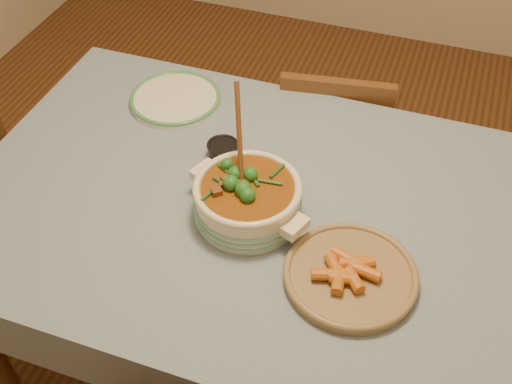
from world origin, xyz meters
TOP-DOWN VIEW (x-y plane):
  - floor at (0.00, 0.00)m, footprint 4.50×4.50m
  - dining_table at (0.00, 0.00)m, footprint 1.68×1.08m
  - stew_casserole at (-0.04, -0.05)m, footprint 0.35×0.35m
  - white_plate at (-0.43, 0.34)m, footprint 0.32×0.32m
  - condiment_bowl at (-0.19, 0.15)m, footprint 0.12×0.12m
  - fried_plate at (0.27, -0.17)m, footprint 0.38×0.38m
  - chair_far at (0.04, 0.66)m, footprint 0.43×0.43m

SIDE VIEW (x-z plane):
  - floor at x=0.00m, z-range 0.00..0.00m
  - chair_far at x=0.04m, z-range 0.05..0.86m
  - dining_table at x=0.00m, z-range 0.29..1.04m
  - white_plate at x=-0.43m, z-range 0.76..0.78m
  - fried_plate at x=0.27m, z-range 0.75..0.81m
  - condiment_bowl at x=-0.19m, z-range 0.76..0.81m
  - stew_casserole at x=-0.04m, z-range 0.66..0.99m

